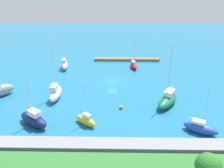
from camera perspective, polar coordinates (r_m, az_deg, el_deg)
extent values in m
plane|color=#1E668C|center=(62.78, 0.08, 0.42)|extent=(160.00, 160.00, 0.00)
cube|color=brown|center=(78.73, 3.45, 5.78)|extent=(20.71, 2.11, 0.76)
cube|color=gray|center=(39.77, -0.63, -14.36)|extent=(60.74, 2.92, 1.45)
sphere|color=#286B23|center=(33.09, 21.60, -17.36)|extent=(3.22, 3.22, 3.22)
ellipsoid|color=white|center=(72.86, -11.05, 4.48)|extent=(2.87, 6.41, 2.43)
cube|color=silver|center=(71.88, -11.16, 5.50)|extent=(1.47, 2.38, 0.65)
cylinder|color=silver|center=(71.64, -11.36, 8.29)|extent=(0.15, 0.15, 7.50)
cylinder|color=silver|center=(71.08, -11.20, 5.68)|extent=(0.63, 2.98, 0.12)
ellipsoid|color=red|center=(72.10, 5.09, 4.31)|extent=(2.45, 5.12, 1.67)
cube|color=silver|center=(72.10, 5.04, 5.20)|extent=(1.23, 1.92, 0.42)
cylinder|color=silver|center=(70.40, 5.29, 7.82)|extent=(0.12, 0.12, 7.68)
cylinder|color=silver|center=(72.29, 4.98, 5.56)|extent=(0.48, 1.92, 0.09)
ellipsoid|color=#141E4C|center=(47.45, -17.86, -7.96)|extent=(6.86, 5.86, 2.26)
cube|color=silver|center=(46.22, -17.72, -6.49)|extent=(2.80, 2.56, 1.01)
cylinder|color=silver|center=(45.37, -18.90, -2.60)|extent=(0.16, 0.16, 7.49)
cylinder|color=silver|center=(45.36, -17.27, -6.09)|extent=(2.70, 2.00, 0.13)
ellipsoid|color=#2347B2|center=(46.04, 19.99, -9.69)|extent=(6.20, 4.66, 1.84)
cube|color=silver|center=(45.46, 19.62, -8.33)|extent=(2.47, 2.12, 0.50)
cylinder|color=silver|center=(43.81, 21.19, -5.01)|extent=(0.14, 0.14, 6.93)
cylinder|color=silver|center=(45.31, 19.10, -7.77)|extent=(2.25, 1.29, 0.11)
ellipsoid|color=#19724C|center=(52.91, 12.82, -3.78)|extent=(6.51, 8.02, 2.24)
cube|color=silver|center=(52.71, 13.24, -1.97)|extent=(2.89, 3.24, 0.98)
cylinder|color=silver|center=(49.75, 13.38, 2.99)|extent=(0.19, 0.19, 11.45)
cylinder|color=silver|center=(52.93, 13.54, -1.11)|extent=(1.86, 2.76, 0.15)
ellipsoid|color=yellow|center=(45.74, -6.17, -8.50)|extent=(4.51, 3.94, 1.71)
cube|color=silver|center=(44.87, -5.90, -7.38)|extent=(1.82, 1.68, 0.71)
cylinder|color=silver|center=(43.77, -6.63, -3.84)|extent=(0.11, 0.11, 6.58)
cylinder|color=silver|center=(44.42, -5.64, -6.96)|extent=(1.48, 1.18, 0.09)
ellipsoid|color=white|center=(55.59, -13.07, -2.20)|extent=(2.46, 6.75, 2.52)
cube|color=silver|center=(54.37, -13.39, -0.78)|extent=(1.42, 2.45, 1.02)
cylinder|color=silver|center=(53.49, -13.59, 3.78)|extent=(0.16, 0.16, 9.62)
cylinder|color=silver|center=(53.62, -13.62, -0.40)|extent=(0.24, 2.83, 0.13)
sphere|color=orange|center=(50.67, 2.12, -5.44)|extent=(0.74, 0.74, 0.74)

